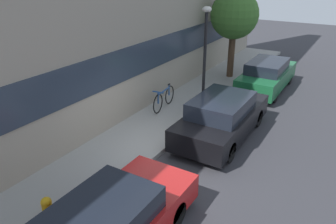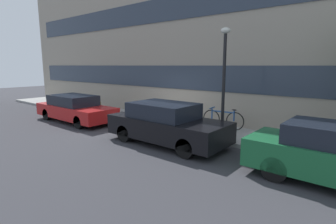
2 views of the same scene
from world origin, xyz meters
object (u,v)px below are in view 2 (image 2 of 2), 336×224
object	(u,v)px
parked_car_black	(166,124)
fire_hydrant	(99,107)
lamp_post	(224,70)
parked_car_red	(75,108)
bicycle	(223,119)

from	to	relation	value
parked_car_black	fire_hydrant	bearing A→B (deg)	166.16
parked_car_black	fire_hydrant	size ratio (longest dim) A/B	5.87
parked_car_black	lamp_post	size ratio (longest dim) A/B	1.14
parked_car_black	parked_car_red	bearing A→B (deg)	-180.00
parked_car_red	parked_car_black	size ratio (longest dim) A/B	1.07
parked_car_red	fire_hydrant	distance (m)	1.43
parked_car_red	bicycle	size ratio (longest dim) A/B	2.63
bicycle	lamp_post	distance (m)	2.46
fire_hydrant	parked_car_red	bearing A→B (deg)	-87.28
fire_hydrant	parked_car_black	bearing A→B (deg)	-13.84
fire_hydrant	bicycle	world-z (taller)	bicycle
fire_hydrant	lamp_post	distance (m)	7.48
parked_car_red	bicycle	world-z (taller)	parked_car_red
fire_hydrant	bicycle	distance (m)	6.66
parked_car_black	fire_hydrant	xyz separation A→B (m)	(-5.79, 1.43, -0.19)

